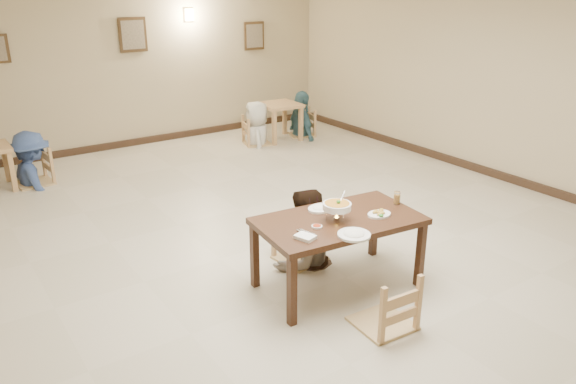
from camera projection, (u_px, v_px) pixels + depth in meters
floor at (286, 239)px, 6.73m from camera, size 10.00×10.00×0.00m
wall_back at (129, 64)px, 10.05m from camera, size 10.00×0.00×10.00m
wall_right at (509, 82)px, 8.31m from camera, size 0.00×10.00×10.00m
baseboard_back at (138, 142)px, 10.54m from camera, size 8.00×0.06×0.12m
baseboard_right at (495, 174)px, 8.81m from camera, size 0.06×10.00×0.12m
picture_b at (133, 35)px, 9.89m from camera, size 0.50×0.04×0.60m
picture_c at (254, 36)px, 11.27m from camera, size 0.45×0.04×0.55m
wall_sconce at (189, 15)px, 10.37m from camera, size 0.16×0.05×0.22m
main_table at (339, 226)px, 5.49m from camera, size 1.67×1.06×0.75m
chair_far at (300, 218)px, 6.09m from camera, size 0.47×0.47×1.01m
chair_near at (386, 274)px, 4.90m from camera, size 0.49×0.49×1.04m
main_diner at (304, 190)px, 5.92m from camera, size 0.89×0.74×1.68m
curry_warmer at (337, 206)px, 5.37m from camera, size 0.31×0.28×0.25m
rice_plate_far at (322, 208)px, 5.67m from camera, size 0.30×0.30×0.07m
rice_plate_near at (354, 234)px, 5.08m from camera, size 0.30×0.30×0.07m
fried_plate at (379, 214)px, 5.52m from camera, size 0.25×0.25×0.05m
chili_dish at (317, 226)px, 5.26m from camera, size 0.10×0.10×0.02m
napkin_cutlery at (305, 237)px, 5.04m from camera, size 0.21×0.28×0.03m
drink_glass at (397, 198)px, 5.79m from camera, size 0.07×0.07×0.13m
bg_table_right at (280, 110)px, 10.71m from camera, size 0.74×0.74×0.71m
bg_chair_lr at (29, 150)px, 8.37m from camera, size 0.50×0.50×1.07m
bg_chair_rl at (257, 118)px, 10.44m from camera, size 0.47×0.47×1.01m
bg_chair_rr at (302, 111)px, 11.02m from camera, size 0.47×0.47×0.99m
bg_diner_b at (26, 132)px, 8.27m from camera, size 0.80×1.15×1.63m
bg_diner_c at (256, 101)px, 10.33m from camera, size 0.80×0.94×1.62m
bg_diner_d at (302, 91)px, 10.88m from camera, size 0.65×1.11×1.77m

